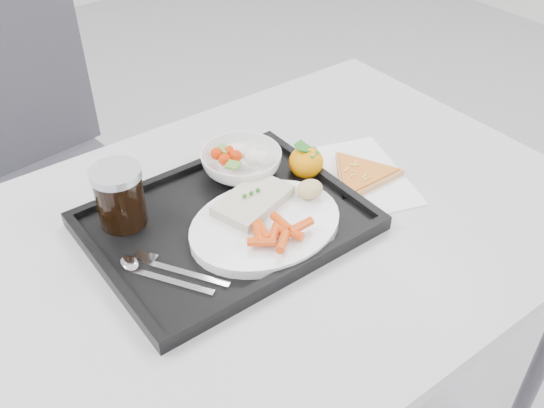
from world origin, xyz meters
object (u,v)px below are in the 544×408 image
(chair, at_px, (41,158))
(pizza_slice, at_px, (361,175))
(table, at_px, (258,256))
(tangerine, at_px, (306,162))
(dinner_plate, at_px, (265,226))
(salad_bowl, at_px, (241,163))
(tray, at_px, (226,223))
(cola_glass, at_px, (120,195))

(chair, bearing_deg, pizza_slice, -63.17)
(table, bearing_deg, tangerine, 22.24)
(dinner_plate, bearing_deg, tangerine, 29.31)
(table, relative_size, salad_bowl, 7.89)
(dinner_plate, relative_size, tangerine, 3.48)
(table, distance_m, tray, 0.09)
(table, xyz_separation_m, dinner_plate, (-0.00, -0.03, 0.09))
(chair, distance_m, dinner_plate, 0.85)
(cola_glass, distance_m, pizza_slice, 0.45)
(chair, relative_size, cola_glass, 8.61)
(table, height_order, tray, tray)
(tray, relative_size, cola_glass, 4.17)
(chair, height_order, tangerine, chair)
(tray, distance_m, dinner_plate, 0.07)
(dinner_plate, xyz_separation_m, salad_bowl, (0.06, 0.16, 0.01))
(table, height_order, chair, chair)
(salad_bowl, bearing_deg, table, -113.96)
(table, xyz_separation_m, tangerine, (0.16, 0.07, 0.10))
(chair, bearing_deg, tray, -81.67)
(chair, relative_size, salad_bowl, 6.11)
(chair, height_order, tray, chair)
(tangerine, distance_m, pizza_slice, 0.11)
(tray, relative_size, pizza_slice, 1.77)
(table, relative_size, tray, 2.67)
(dinner_plate, distance_m, pizza_slice, 0.25)
(table, distance_m, chair, 0.80)
(tray, relative_size, dinner_plate, 1.67)
(tray, bearing_deg, chair, 98.33)
(table, bearing_deg, cola_glass, 142.92)
(table, xyz_separation_m, chair, (-0.15, 0.77, -0.15))
(dinner_plate, height_order, tangerine, tangerine)
(cola_glass, relative_size, pizza_slice, 0.42)
(cola_glass, bearing_deg, tangerine, -11.79)
(tangerine, xyz_separation_m, pizza_slice, (0.08, -0.07, -0.02))
(chair, bearing_deg, table, -79.00)
(tray, xyz_separation_m, salad_bowl, (0.10, 0.10, 0.03))
(table, distance_m, pizza_slice, 0.25)
(tray, xyz_separation_m, pizza_slice, (0.28, -0.04, 0.00))
(salad_bowl, xyz_separation_m, tangerine, (0.10, -0.07, -0.00))
(chair, xyz_separation_m, salad_bowl, (0.21, -0.64, 0.25))
(dinner_plate, bearing_deg, salad_bowl, 68.98)
(salad_bowl, bearing_deg, chair, 108.15)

